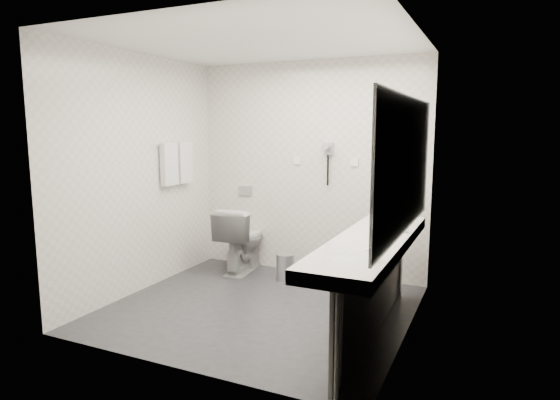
% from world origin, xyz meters
% --- Properties ---
extents(floor, '(2.80, 2.80, 0.00)m').
position_xyz_m(floor, '(0.00, 0.00, 0.00)').
color(floor, '#2A2A2E').
rests_on(floor, ground).
extents(ceiling, '(2.80, 2.80, 0.00)m').
position_xyz_m(ceiling, '(0.00, 0.00, 2.50)').
color(ceiling, white).
rests_on(ceiling, wall_back).
extents(wall_back, '(2.80, 0.00, 2.80)m').
position_xyz_m(wall_back, '(0.00, 1.30, 1.25)').
color(wall_back, silver).
rests_on(wall_back, floor).
extents(wall_front, '(2.80, 0.00, 2.80)m').
position_xyz_m(wall_front, '(0.00, -1.30, 1.25)').
color(wall_front, silver).
rests_on(wall_front, floor).
extents(wall_left, '(0.00, 2.60, 2.60)m').
position_xyz_m(wall_left, '(-1.40, 0.00, 1.25)').
color(wall_left, silver).
rests_on(wall_left, floor).
extents(wall_right, '(0.00, 2.60, 2.60)m').
position_xyz_m(wall_right, '(1.40, 0.00, 1.25)').
color(wall_right, silver).
rests_on(wall_right, floor).
extents(vanity_counter, '(0.55, 2.20, 0.10)m').
position_xyz_m(vanity_counter, '(1.12, -0.20, 0.80)').
color(vanity_counter, white).
rests_on(vanity_counter, floor).
extents(vanity_panel, '(0.03, 2.15, 0.75)m').
position_xyz_m(vanity_panel, '(1.15, -0.20, 0.38)').
color(vanity_panel, gray).
rests_on(vanity_panel, floor).
extents(vanity_post_near, '(0.06, 0.06, 0.75)m').
position_xyz_m(vanity_post_near, '(1.18, -1.24, 0.38)').
color(vanity_post_near, silver).
rests_on(vanity_post_near, floor).
extents(vanity_post_far, '(0.06, 0.06, 0.75)m').
position_xyz_m(vanity_post_far, '(1.18, 0.84, 0.38)').
color(vanity_post_far, silver).
rests_on(vanity_post_far, floor).
extents(mirror, '(0.02, 2.20, 1.05)m').
position_xyz_m(mirror, '(1.39, -0.20, 1.45)').
color(mirror, '#B2BCC6').
rests_on(mirror, wall_right).
extents(basin_near, '(0.40, 0.31, 0.05)m').
position_xyz_m(basin_near, '(1.12, -0.85, 0.83)').
color(basin_near, white).
rests_on(basin_near, vanity_counter).
extents(basin_far, '(0.40, 0.31, 0.05)m').
position_xyz_m(basin_far, '(1.12, 0.45, 0.83)').
color(basin_far, white).
rests_on(basin_far, vanity_counter).
extents(faucet_near, '(0.04, 0.04, 0.15)m').
position_xyz_m(faucet_near, '(1.32, -0.85, 0.92)').
color(faucet_near, silver).
rests_on(faucet_near, vanity_counter).
extents(faucet_far, '(0.04, 0.04, 0.15)m').
position_xyz_m(faucet_far, '(1.32, 0.45, 0.92)').
color(faucet_far, silver).
rests_on(faucet_far, vanity_counter).
extents(soap_bottle_a, '(0.06, 0.06, 0.10)m').
position_xyz_m(soap_bottle_a, '(1.20, -0.20, 0.90)').
color(soap_bottle_a, silver).
rests_on(soap_bottle_a, vanity_counter).
extents(soap_bottle_b, '(0.10, 0.10, 0.10)m').
position_xyz_m(soap_bottle_b, '(1.13, -0.11, 0.90)').
color(soap_bottle_b, silver).
rests_on(soap_bottle_b, vanity_counter).
extents(glass_left, '(0.06, 0.06, 0.10)m').
position_xyz_m(glass_left, '(1.20, 0.06, 0.90)').
color(glass_left, silver).
rests_on(glass_left, vanity_counter).
extents(glass_right, '(0.08, 0.08, 0.11)m').
position_xyz_m(glass_right, '(1.34, 0.12, 0.91)').
color(glass_right, silver).
rests_on(glass_right, vanity_counter).
extents(toilet, '(0.50, 0.82, 0.80)m').
position_xyz_m(toilet, '(-0.75, 1.00, 0.40)').
color(toilet, white).
rests_on(toilet, floor).
extents(flush_plate, '(0.18, 0.02, 0.12)m').
position_xyz_m(flush_plate, '(-0.85, 1.29, 0.95)').
color(flush_plate, '#B2B5BA').
rests_on(flush_plate, wall_back).
extents(pedal_bin, '(0.23, 0.23, 0.29)m').
position_xyz_m(pedal_bin, '(-0.12, 0.88, 0.15)').
color(pedal_bin, '#B2B5BA').
rests_on(pedal_bin, floor).
extents(bin_lid, '(0.21, 0.21, 0.02)m').
position_xyz_m(bin_lid, '(-0.12, 0.88, 0.30)').
color(bin_lid, '#B2B5BA').
rests_on(bin_lid, pedal_bin).
extents(towel_rail, '(0.02, 0.62, 0.02)m').
position_xyz_m(towel_rail, '(-1.35, 0.55, 1.55)').
color(towel_rail, silver).
rests_on(towel_rail, wall_left).
extents(towel_near, '(0.07, 0.24, 0.48)m').
position_xyz_m(towel_near, '(-1.34, 0.41, 1.33)').
color(towel_near, silver).
rests_on(towel_near, towel_rail).
extents(towel_far, '(0.07, 0.24, 0.48)m').
position_xyz_m(towel_far, '(-1.34, 0.69, 1.33)').
color(towel_far, silver).
rests_on(towel_far, towel_rail).
extents(dryer_cradle, '(0.10, 0.04, 0.14)m').
position_xyz_m(dryer_cradle, '(0.25, 1.27, 1.50)').
color(dryer_cradle, '#97969B').
rests_on(dryer_cradle, wall_back).
extents(dryer_barrel, '(0.08, 0.14, 0.08)m').
position_xyz_m(dryer_barrel, '(0.25, 1.20, 1.53)').
color(dryer_barrel, '#97969B').
rests_on(dryer_barrel, dryer_cradle).
extents(dryer_cord, '(0.02, 0.02, 0.35)m').
position_xyz_m(dryer_cord, '(0.25, 1.26, 1.25)').
color(dryer_cord, black).
rests_on(dryer_cord, dryer_cradle).
extents(switch_plate_a, '(0.09, 0.02, 0.09)m').
position_xyz_m(switch_plate_a, '(-0.15, 1.29, 1.35)').
color(switch_plate_a, white).
rests_on(switch_plate_a, wall_back).
extents(switch_plate_b, '(0.09, 0.02, 0.09)m').
position_xyz_m(switch_plate_b, '(0.55, 1.29, 1.35)').
color(switch_plate_b, white).
rests_on(switch_plate_b, wall_back).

